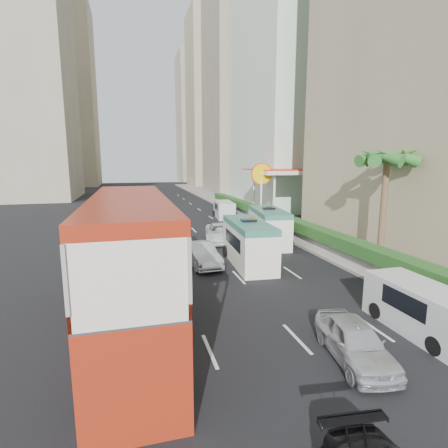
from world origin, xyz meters
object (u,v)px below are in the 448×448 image
object	(u,v)px
minibus_far	(268,227)
shell_station	(280,194)
car_silver_lane_a	(201,266)
panel_van_near	(422,309)
panel_van_far	(224,210)
palm_tree	(383,213)
double_decker_bus	(132,267)
van_asset	(220,241)
car_silver_lane_b	(353,360)
minibus_near	(248,243)

from	to	relation	value
minibus_far	shell_station	world-z (taller)	shell_station
car_silver_lane_a	minibus_far	size ratio (longest dim) A/B	0.71
panel_van_near	panel_van_far	size ratio (longest dim) A/B	0.97
panel_van_near	palm_tree	size ratio (longest dim) A/B	0.70
double_decker_bus	van_asset	distance (m)	15.65
car_silver_lane_b	minibus_far	size ratio (longest dim) A/B	0.63
minibus_near	panel_van_near	xyz separation A→B (m)	(3.33, -10.03, -0.44)
panel_van_near	shell_station	world-z (taller)	shell_station
minibus_far	panel_van_far	size ratio (longest dim) A/B	1.32
minibus_near	panel_van_far	world-z (taller)	minibus_near
van_asset	panel_van_near	world-z (taller)	panel_van_near
car_silver_lane_a	panel_van_far	world-z (taller)	panel_van_far
car_silver_lane_a	minibus_far	xyz separation A→B (m)	(6.17, 4.42, 1.34)
car_silver_lane_b	panel_van_near	distance (m)	3.78
car_silver_lane_b	minibus_near	size ratio (longest dim) A/B	0.63
car_silver_lane_b	van_asset	bearing A→B (deg)	99.05
car_silver_lane_a	palm_tree	size ratio (longest dim) A/B	0.67
panel_van_far	panel_van_near	bearing A→B (deg)	-84.23
car_silver_lane_a	minibus_far	world-z (taller)	minibus_far
car_silver_lane_b	panel_van_far	bearing A→B (deg)	92.50
car_silver_lane_a	panel_van_near	bearing A→B (deg)	-65.15
double_decker_bus	panel_van_near	distance (m)	10.75
double_decker_bus	van_asset	world-z (taller)	double_decker_bus
car_silver_lane_a	car_silver_lane_b	size ratio (longest dim) A/B	1.13
van_asset	panel_van_near	distance (m)	16.94
minibus_far	palm_tree	distance (m)	9.12
panel_van_near	minibus_far	bearing A→B (deg)	90.73
double_decker_bus	panel_van_near	world-z (taller)	double_decker_bus
double_decker_bus	palm_tree	xyz separation A→B (m)	(13.80, 4.00, 0.85)
van_asset	panel_van_far	size ratio (longest dim) A/B	1.09
van_asset	palm_tree	distance (m)	12.53
van_asset	minibus_near	world-z (taller)	minibus_near
shell_station	panel_van_far	bearing A→B (deg)	156.78
car_silver_lane_b	minibus_near	world-z (taller)	minibus_near
van_asset	minibus_far	world-z (taller)	minibus_far
car_silver_lane_b	panel_van_near	size ratio (longest dim) A/B	0.85
shell_station	car_silver_lane_b	bearing A→B (deg)	-109.15
car_silver_lane_b	palm_tree	size ratio (longest dim) A/B	0.59
palm_tree	minibus_far	bearing A→B (deg)	113.75
panel_van_near	palm_tree	world-z (taller)	palm_tree
minibus_near	palm_tree	world-z (taller)	palm_tree
car_silver_lane_a	car_silver_lane_b	distance (m)	11.72
car_silver_lane_a	panel_van_near	world-z (taller)	panel_van_near
van_asset	shell_station	bearing A→B (deg)	56.21
panel_van_far	shell_station	world-z (taller)	shell_station
car_silver_lane_b	panel_van_far	world-z (taller)	panel_van_far
car_silver_lane_a	shell_station	distance (m)	19.60
minibus_near	palm_tree	size ratio (longest dim) A/B	0.94
van_asset	palm_tree	world-z (taller)	palm_tree
van_asset	panel_van_far	bearing A→B (deg)	84.89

